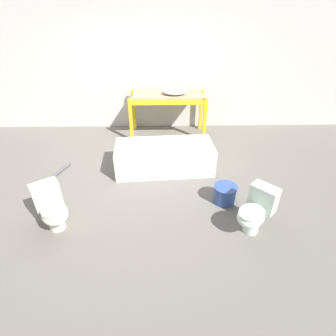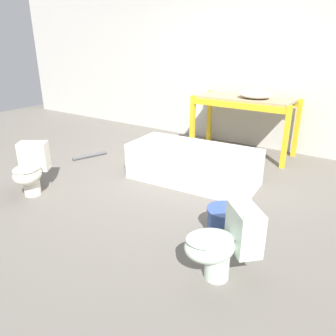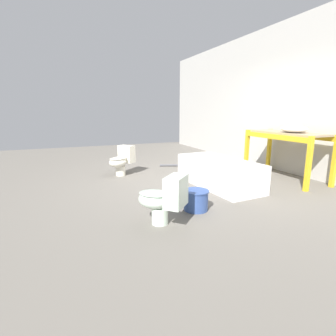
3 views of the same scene
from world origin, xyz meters
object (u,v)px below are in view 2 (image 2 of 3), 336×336
at_px(sink_basin, 255,94).
at_px(bucket_white, 224,221).
at_px(toilet_far, 223,242).
at_px(bathtub_main, 193,162).
at_px(toilet_near, 30,169).

relative_size(sink_basin, bucket_white, 1.46).
height_order(sink_basin, toilet_far, sink_basin).
height_order(sink_basin, bathtub_main, sink_basin).
xyz_separation_m(bathtub_main, toilet_far, (1.15, -1.54, 0.04)).
relative_size(sink_basin, toilet_near, 0.78).
height_order(bathtub_main, toilet_far, toilet_far).
height_order(bathtub_main, bucket_white, bathtub_main).
relative_size(toilet_near, bucket_white, 1.87).
bearing_deg(sink_basin, toilet_far, -73.23).
bearing_deg(sink_basin, bathtub_main, -99.39).
bearing_deg(bathtub_main, toilet_near, -139.67).
distance_m(bathtub_main, toilet_far, 1.92).
bearing_deg(toilet_far, bucket_white, 158.79).
distance_m(sink_basin, toilet_far, 3.21).
xyz_separation_m(bathtub_main, toilet_near, (-1.47, -1.43, 0.04)).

